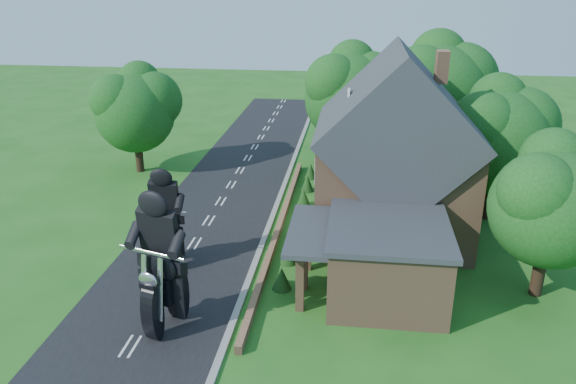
# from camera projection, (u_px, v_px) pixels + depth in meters

# --- Properties ---
(ground) EXTENTS (120.00, 120.00, 0.00)m
(ground) POSITION_uv_depth(u_px,v_px,m) (177.00, 271.00, 27.46)
(ground) COLOR #1E5818
(ground) RESTS_ON ground
(road) EXTENTS (7.00, 80.00, 0.02)m
(road) POSITION_uv_depth(u_px,v_px,m) (177.00, 271.00, 27.45)
(road) COLOR black
(road) RESTS_ON ground
(kerb) EXTENTS (0.30, 80.00, 0.12)m
(kerb) POSITION_uv_depth(u_px,v_px,m) (251.00, 275.00, 27.01)
(kerb) COLOR gray
(kerb) RESTS_ON ground
(garden_wall) EXTENTS (0.30, 22.00, 0.40)m
(garden_wall) POSITION_uv_depth(u_px,v_px,m) (279.00, 229.00, 31.50)
(garden_wall) COLOR #986B4D
(garden_wall) RESTS_ON ground
(house) EXTENTS (9.54, 8.64, 10.24)m
(house) POSITION_uv_depth(u_px,v_px,m) (395.00, 157.00, 30.18)
(house) COLOR #986B4D
(house) RESTS_ON ground
(annex) EXTENTS (7.05, 5.94, 3.44)m
(annex) POSITION_uv_depth(u_px,v_px,m) (384.00, 259.00, 24.92)
(annex) COLOR #986B4D
(annex) RESTS_ON ground
(tree_annex_side) EXTENTS (5.64, 5.20, 7.48)m
(tree_annex_side) POSITION_uv_depth(u_px,v_px,m) (560.00, 198.00, 23.83)
(tree_annex_side) COLOR black
(tree_annex_side) RESTS_ON ground
(tree_house_right) EXTENTS (6.51, 6.00, 8.40)m
(tree_house_right) POSITION_uv_depth(u_px,v_px,m) (504.00, 133.00, 31.57)
(tree_house_right) COLOR black
(tree_house_right) RESTS_ON ground
(tree_behind_house) EXTENTS (7.81, 7.20, 10.08)m
(tree_behind_house) POSITION_uv_depth(u_px,v_px,m) (444.00, 88.00, 38.42)
(tree_behind_house) COLOR black
(tree_behind_house) RESTS_ON ground
(tree_behind_left) EXTENTS (6.94, 6.40, 9.16)m
(tree_behind_left) POSITION_uv_depth(u_px,v_px,m) (355.00, 90.00, 40.21)
(tree_behind_left) COLOR black
(tree_behind_left) RESTS_ON ground
(tree_far_road) EXTENTS (6.08, 5.60, 7.84)m
(tree_far_road) POSITION_uv_depth(u_px,v_px,m) (140.00, 106.00, 39.51)
(tree_far_road) COLOR black
(tree_far_road) RESTS_ON ground
(shrub_a) EXTENTS (0.90, 0.90, 1.10)m
(shrub_a) POSITION_uv_depth(u_px,v_px,m) (282.00, 278.00, 25.71)
(shrub_a) COLOR #123410
(shrub_a) RESTS_ON ground
(shrub_b) EXTENTS (0.90, 0.90, 1.10)m
(shrub_b) POSITION_uv_depth(u_px,v_px,m) (289.00, 253.00, 28.02)
(shrub_b) COLOR #123410
(shrub_b) RESTS_ON ground
(shrub_c) EXTENTS (0.90, 0.90, 1.10)m
(shrub_c) POSITION_uv_depth(u_px,v_px,m) (294.00, 232.00, 30.33)
(shrub_c) COLOR #123410
(shrub_c) RESTS_ON ground
(shrub_d) EXTENTS (0.90, 0.90, 1.10)m
(shrub_d) POSITION_uv_depth(u_px,v_px,m) (304.00, 197.00, 34.94)
(shrub_d) COLOR #123410
(shrub_d) RESTS_ON ground
(shrub_e) EXTENTS (0.90, 0.90, 1.10)m
(shrub_e) POSITION_uv_depth(u_px,v_px,m) (307.00, 183.00, 37.25)
(shrub_e) COLOR #123410
(shrub_e) RESTS_ON ground
(shrub_f) EXTENTS (0.90, 0.90, 1.10)m
(shrub_f) POSITION_uv_depth(u_px,v_px,m) (311.00, 171.00, 39.56)
(shrub_f) COLOR #123410
(shrub_f) RESTS_ON ground
(motorcycle_lead) EXTENTS (1.03, 2.03, 1.83)m
(motorcycle_lead) POSITION_uv_depth(u_px,v_px,m) (166.00, 309.00, 22.74)
(motorcycle_lead) COLOR black
(motorcycle_lead) RESTS_ON ground
(motorcycle_follow) EXTENTS (0.48, 1.67, 1.54)m
(motorcycle_follow) POSITION_uv_depth(u_px,v_px,m) (169.00, 251.00, 27.77)
(motorcycle_follow) COLOR black
(motorcycle_follow) RESTS_ON ground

